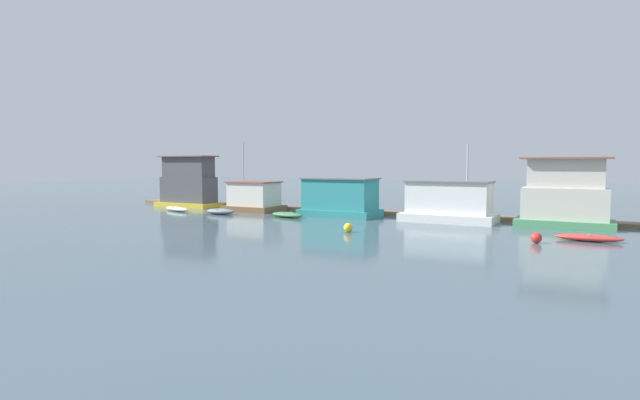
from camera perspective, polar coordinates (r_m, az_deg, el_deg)
ground_plane at (r=45.21m, az=0.61°, el=-1.69°), size 200.00×200.00×0.00m
dock_walkway at (r=47.82m, az=2.30°, el=-1.19°), size 51.00×1.82×0.30m
houseboat_yellow at (r=55.59m, az=-14.80°, el=1.82°), size 7.02×3.41×5.47m
houseboat_brown at (r=49.19m, az=-7.55°, el=0.33°), size 5.24×3.98×6.72m
houseboat_teal at (r=43.74m, az=2.30°, el=0.24°), size 6.73×3.89×3.38m
houseboat_white at (r=40.88m, az=14.48°, el=-0.32°), size 7.30×3.83×6.17m
houseboat_green at (r=39.93m, az=26.18°, el=0.23°), size 6.53×3.27×5.06m
dinghy_white at (r=50.70m, az=-16.05°, el=-0.98°), size 4.16×2.20×0.42m
dinghy_grey at (r=46.57m, az=-11.33°, el=-1.28°), size 2.98×1.45×0.52m
dinghy_green at (r=43.04m, az=-3.77°, el=-1.69°), size 3.57×1.94×0.45m
dinghy_red at (r=33.70m, az=28.35°, el=-3.82°), size 3.70×1.12×0.42m
buoy_red at (r=31.56m, az=23.48°, el=-3.98°), size 0.63×0.63×0.63m
buoy_yellow at (r=33.66m, az=3.25°, el=-3.16°), size 0.63×0.63×0.63m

